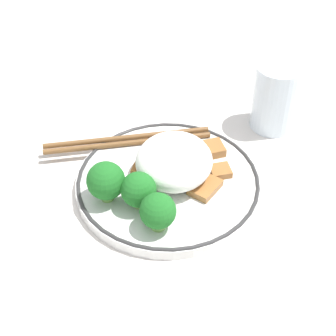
{
  "coord_description": "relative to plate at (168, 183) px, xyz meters",
  "views": [
    {
      "loc": [
        -0.49,
        -0.07,
        0.49
      ],
      "look_at": [
        0.0,
        0.0,
        0.03
      ],
      "focal_mm": 60.0,
      "sensor_mm": 36.0,
      "label": 1
    }
  ],
  "objects": [
    {
      "name": "meat_mid_left",
      "position": [
        0.03,
        0.02,
        0.01
      ],
      "size": [
        0.03,
        0.03,
        0.01
      ],
      "color": "brown",
      "rests_on": "plate"
    },
    {
      "name": "drinking_glass",
      "position": [
        0.15,
        -0.13,
        0.04
      ],
      "size": [
        0.06,
        0.06,
        0.1
      ],
      "color": "silver",
      "rests_on": "ground_plane"
    },
    {
      "name": "meat_near_right",
      "position": [
        0.06,
        -0.05,
        0.01
      ],
      "size": [
        0.03,
        0.03,
        0.01
      ],
      "color": "#9E6633",
      "rests_on": "plate"
    },
    {
      "name": "broccoli_back_right",
      "position": [
        -0.08,
        0.0,
        0.03
      ],
      "size": [
        0.04,
        0.04,
        0.05
      ],
      "color": "#7FB756",
      "rests_on": "plate"
    },
    {
      "name": "chopsticks",
      "position": [
        0.06,
        0.06,
        0.01
      ],
      "size": [
        0.08,
        0.21,
        0.01
      ],
      "color": "brown",
      "rests_on": "plate"
    },
    {
      "name": "rice_mound",
      "position": [
        0.01,
        -0.01,
        0.03
      ],
      "size": [
        0.1,
        0.09,
        0.05
      ],
      "color": "white",
      "rests_on": "plate"
    },
    {
      "name": "meat_near_back",
      "position": [
        0.01,
        0.03,
        0.01
      ],
      "size": [
        0.03,
        0.02,
        0.01
      ],
      "color": "#995B28",
      "rests_on": "plate"
    },
    {
      "name": "plate",
      "position": [
        0.0,
        0.0,
        0.0
      ],
      "size": [
        0.23,
        0.23,
        0.02
      ],
      "color": "white",
      "rests_on": "ground_plane"
    },
    {
      "name": "broccoli_back_left",
      "position": [
        -0.04,
        0.07,
        0.03
      ],
      "size": [
        0.05,
        0.05,
        0.05
      ],
      "color": "#7FB756",
      "rests_on": "plate"
    },
    {
      "name": "meat_near_left",
      "position": [
        0.06,
        -0.01,
        0.01
      ],
      "size": [
        0.03,
        0.04,
        0.01
      ],
      "color": "#995B28",
      "rests_on": "plate"
    },
    {
      "name": "ground_plane",
      "position": [
        0.0,
        0.0,
        -0.01
      ],
      "size": [
        3.0,
        3.0,
        0.0
      ],
      "primitive_type": "plane",
      "color": "silver"
    },
    {
      "name": "meat_on_rice_edge",
      "position": [
        0.02,
        -0.06,
        0.01
      ],
      "size": [
        0.03,
        0.03,
        0.01
      ],
      "color": "#9E6633",
      "rests_on": "plate"
    },
    {
      "name": "broccoli_back_center",
      "position": [
        -0.05,
        0.03,
        0.03
      ],
      "size": [
        0.04,
        0.04,
        0.05
      ],
      "color": "#7FB756",
      "rests_on": "plate"
    },
    {
      "name": "meat_near_front",
      "position": [
        -0.01,
        -0.05,
        0.01
      ],
      "size": [
        0.05,
        0.04,
        0.01
      ],
      "color": "#9E6633",
      "rests_on": "plate"
    }
  ]
}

